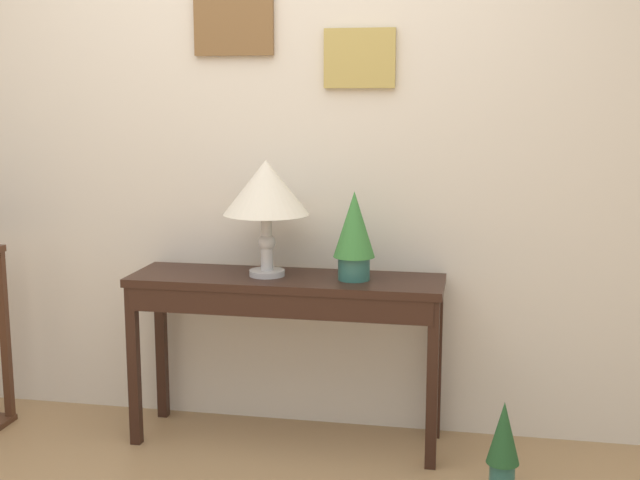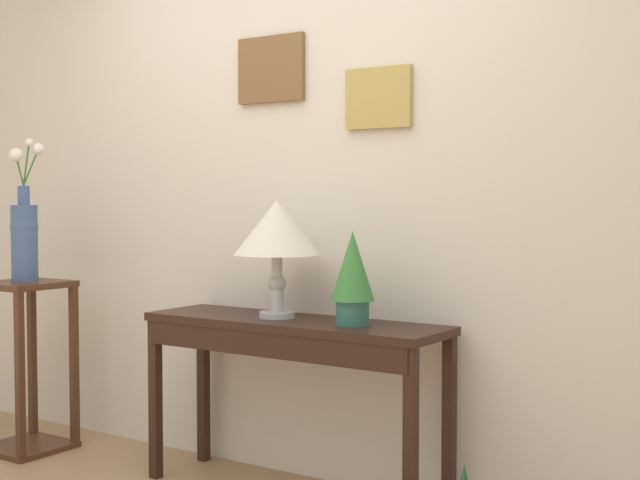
{
  "view_description": "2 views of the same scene",
  "coord_description": "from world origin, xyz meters",
  "px_view_note": "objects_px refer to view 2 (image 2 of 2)",
  "views": [
    {
      "loc": [
        0.93,
        -2.17,
        1.53
      ],
      "look_at": [
        0.26,
        1.32,
        0.9
      ],
      "focal_mm": 46.85,
      "sensor_mm": 36.0,
      "label": 1
    },
    {
      "loc": [
        2.28,
        -1.76,
        1.25
      ],
      "look_at": [
        0.27,
        1.23,
        1.09
      ],
      "focal_mm": 49.87,
      "sensor_mm": 36.0,
      "label": 2
    }
  ],
  "objects_px": {
    "console_table": "(290,345)",
    "table_lamp": "(277,231)",
    "potted_plant_on_console": "(353,274)",
    "flower_vase_tall": "(24,232)",
    "pedestal_stand_left": "(26,366)"
  },
  "relations": [
    {
      "from": "console_table",
      "to": "table_lamp",
      "type": "xyz_separation_m",
      "value": [
        -0.08,
        0.02,
        0.47
      ]
    },
    {
      "from": "console_table",
      "to": "potted_plant_on_console",
      "type": "height_order",
      "value": "potted_plant_on_console"
    },
    {
      "from": "potted_plant_on_console",
      "to": "flower_vase_tall",
      "type": "relative_size",
      "value": 0.53
    },
    {
      "from": "potted_plant_on_console",
      "to": "table_lamp",
      "type": "bearing_deg",
      "value": 179.07
    },
    {
      "from": "pedestal_stand_left",
      "to": "console_table",
      "type": "bearing_deg",
      "value": 6.45
    },
    {
      "from": "flower_vase_tall",
      "to": "console_table",
      "type": "bearing_deg",
      "value": 6.45
    },
    {
      "from": "pedestal_stand_left",
      "to": "flower_vase_tall",
      "type": "height_order",
      "value": "flower_vase_tall"
    },
    {
      "from": "flower_vase_tall",
      "to": "table_lamp",
      "type": "bearing_deg",
      "value": 7.79
    },
    {
      "from": "table_lamp",
      "to": "pedestal_stand_left",
      "type": "relative_size",
      "value": 0.59
    },
    {
      "from": "potted_plant_on_console",
      "to": "flower_vase_tall",
      "type": "distance_m",
      "value": 1.8
    },
    {
      "from": "console_table",
      "to": "pedestal_stand_left",
      "type": "xyz_separation_m",
      "value": [
        -1.49,
        -0.17,
        -0.22
      ]
    },
    {
      "from": "pedestal_stand_left",
      "to": "potted_plant_on_console",
      "type": "bearing_deg",
      "value": 5.95
    },
    {
      "from": "console_table",
      "to": "potted_plant_on_console",
      "type": "bearing_deg",
      "value": 3.44
    },
    {
      "from": "console_table",
      "to": "pedestal_stand_left",
      "type": "height_order",
      "value": "pedestal_stand_left"
    },
    {
      "from": "pedestal_stand_left",
      "to": "table_lamp",
      "type": "bearing_deg",
      "value": 7.79
    }
  ]
}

